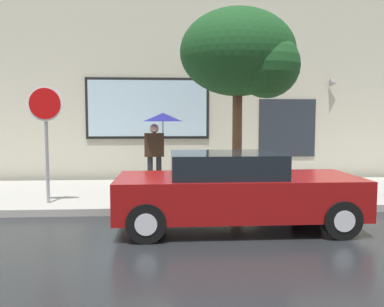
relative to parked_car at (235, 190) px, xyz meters
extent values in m
plane|color=black|center=(-0.36, 0.03, -0.68)|extent=(60.00, 60.00, 0.00)
cube|color=#A3A099|center=(-0.36, 3.03, -0.61)|extent=(20.00, 4.00, 0.15)
cube|color=beige|center=(-0.36, 5.53, 2.82)|extent=(20.00, 0.40, 7.00)
cube|color=black|center=(-1.78, 5.30, 1.62)|extent=(3.76, 0.06, 1.86)
cube|color=silver|center=(-1.78, 5.27, 1.62)|extent=(3.60, 0.03, 1.70)
cube|color=#262B33|center=(2.57, 5.31, 1.02)|extent=(1.80, 0.04, 1.80)
cone|color=#99999E|center=(3.97, 5.18, 2.42)|extent=(0.22, 0.24, 0.24)
cube|color=maroon|center=(0.04, 0.00, -0.08)|extent=(4.28, 1.73, 0.69)
cube|color=black|center=(-0.18, 0.00, 0.47)|extent=(1.93, 1.52, 0.42)
cylinder|color=black|center=(1.63, 0.80, -0.36)|extent=(0.64, 0.22, 0.64)
cylinder|color=silver|center=(1.63, 0.80, -0.36)|extent=(0.35, 0.24, 0.35)
cylinder|color=black|center=(1.63, -0.80, -0.36)|extent=(0.64, 0.22, 0.64)
cylinder|color=silver|center=(1.63, -0.80, -0.36)|extent=(0.35, 0.24, 0.35)
cylinder|color=black|center=(-1.55, 0.80, -0.36)|extent=(0.64, 0.22, 0.64)
cylinder|color=silver|center=(-1.55, 0.80, -0.36)|extent=(0.35, 0.24, 0.35)
cylinder|color=black|center=(-1.55, -0.80, -0.36)|extent=(0.64, 0.22, 0.64)
cylinder|color=silver|center=(-1.55, -0.80, -0.36)|extent=(0.35, 0.24, 0.35)
cylinder|color=black|center=(-1.65, 3.28, -0.10)|extent=(0.14, 0.14, 0.86)
cylinder|color=black|center=(-1.42, 3.28, -0.10)|extent=(0.14, 0.14, 0.86)
cube|color=black|center=(-1.53, 3.28, 0.63)|extent=(0.50, 0.22, 0.61)
sphere|color=tan|center=(-1.53, 3.28, 1.04)|extent=(0.23, 0.23, 0.23)
cylinder|color=#4C4C51|center=(-1.31, 3.28, 0.88)|extent=(0.02, 0.02, 0.90)
cone|color=navy|center=(-1.31, 3.28, 1.34)|extent=(1.03, 1.03, 0.22)
cylinder|color=#4C3823|center=(0.41, 2.09, 0.77)|extent=(0.22, 0.22, 2.60)
ellipsoid|color=#19471E|center=(0.41, 2.09, 2.80)|extent=(2.64, 2.24, 1.98)
sphere|color=#19471E|center=(1.00, 1.76, 2.47)|extent=(1.45, 1.45, 1.45)
cylinder|color=gray|center=(-3.79, 1.70, 0.71)|extent=(0.07, 0.07, 2.49)
cylinder|color=white|center=(-3.79, 1.66, 1.61)|extent=(0.76, 0.02, 0.76)
cylinder|color=red|center=(-3.79, 1.64, 1.61)|extent=(0.66, 0.02, 0.66)
camera|label=1|loc=(-1.23, -7.02, 1.26)|focal=37.29mm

